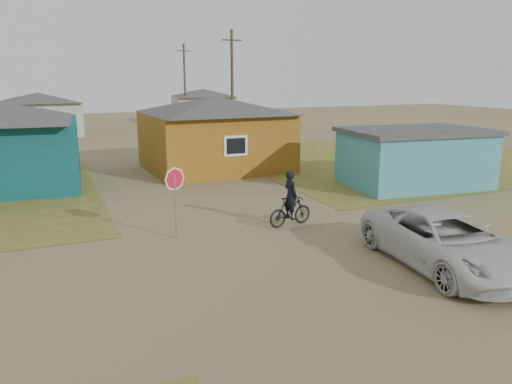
# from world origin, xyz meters

# --- Properties ---
(ground) EXTENTS (120.00, 120.00, 0.00)m
(ground) POSITION_xyz_m (0.00, 0.00, 0.00)
(ground) COLOR olive
(grass_ne) EXTENTS (20.00, 18.00, 0.00)m
(grass_ne) POSITION_xyz_m (14.00, 13.00, 0.01)
(grass_ne) COLOR olive
(grass_ne) RESTS_ON ground
(house_yellow) EXTENTS (7.72, 6.76, 3.90)m
(house_yellow) POSITION_xyz_m (2.50, 14.00, 2.00)
(house_yellow) COLOR #8E5915
(house_yellow) RESTS_ON ground
(shed_turquoise) EXTENTS (6.71, 4.93, 2.60)m
(shed_turquoise) POSITION_xyz_m (9.50, 6.50, 1.31)
(shed_turquoise) COLOR teal
(shed_turquoise) RESTS_ON ground
(house_pale_west) EXTENTS (7.04, 6.15, 3.60)m
(house_pale_west) POSITION_xyz_m (-6.00, 34.00, 1.86)
(house_pale_west) COLOR #A2AF97
(house_pale_west) RESTS_ON ground
(house_beige_east) EXTENTS (6.95, 6.05, 3.60)m
(house_beige_east) POSITION_xyz_m (10.00, 40.00, 1.86)
(house_beige_east) COLOR tan
(house_beige_east) RESTS_ON ground
(utility_pole_near) EXTENTS (1.40, 0.20, 8.00)m
(utility_pole_near) POSITION_xyz_m (6.50, 22.00, 4.14)
(utility_pole_near) COLOR #46372A
(utility_pole_near) RESTS_ON ground
(utility_pole_far) EXTENTS (1.40, 0.20, 8.00)m
(utility_pole_far) POSITION_xyz_m (7.50, 38.00, 4.14)
(utility_pole_far) COLOR #46372A
(utility_pole_far) RESTS_ON ground
(stop_sign) EXTENTS (0.73, 0.06, 2.25)m
(stop_sign) POSITION_xyz_m (-2.43, 3.30, 1.67)
(stop_sign) COLOR gray
(stop_sign) RESTS_ON ground
(cyclist) EXTENTS (1.71, 0.72, 1.88)m
(cyclist) POSITION_xyz_m (1.42, 3.09, 0.68)
(cyclist) COLOR black
(cyclist) RESTS_ON ground
(vehicle) EXTENTS (2.94, 5.48, 1.46)m
(vehicle) POSITION_xyz_m (3.45, -1.86, 0.73)
(vehicle) COLOR silver
(vehicle) RESTS_ON ground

